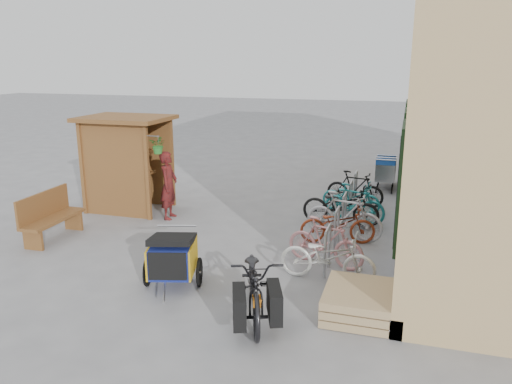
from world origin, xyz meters
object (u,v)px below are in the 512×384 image
(cargo_bike, at_px, (255,284))
(bike_2, at_px, (338,224))
(bench, at_px, (50,215))
(kiosk, at_px, (124,150))
(bike_6, at_px, (351,197))
(bike_4, at_px, (341,206))
(bike_0, at_px, (328,257))
(pallet_stack, at_px, (358,302))
(bike_7, at_px, (355,189))
(bike_5, at_px, (354,203))
(bike_1, at_px, (325,242))
(bike_3, at_px, (344,216))
(child_trailer, at_px, (173,256))
(shopping_carts, at_px, (386,168))
(person_kiosk, at_px, (169,185))

(cargo_bike, relative_size, bike_2, 1.39)
(bench, bearing_deg, kiosk, 78.88)
(kiosk, distance_m, bike_6, 5.86)
(cargo_bike, relative_size, bike_4, 1.21)
(bike_0, xyz_separation_m, bike_6, (-0.08, 4.26, -0.04))
(pallet_stack, relative_size, bike_7, 0.78)
(bike_5, bearing_deg, bike_1, -169.00)
(bike_4, height_order, bike_7, bike_4)
(cargo_bike, height_order, bike_3, cargo_bike)
(bike_3, xyz_separation_m, bike_5, (0.09, 1.25, -0.06))
(bike_4, bearing_deg, bike_2, -170.39)
(pallet_stack, distance_m, child_trailer, 3.16)
(shopping_carts, xyz_separation_m, bike_6, (-0.71, -2.78, -0.20))
(child_trailer, distance_m, bike_1, 2.85)
(kiosk, distance_m, child_trailer, 4.99)
(cargo_bike, relative_size, bike_1, 1.41)
(bike_0, height_order, bike_4, bike_4)
(kiosk, bearing_deg, person_kiosk, -14.50)
(kiosk, distance_m, bike_3, 5.76)
(shopping_carts, distance_m, bike_6, 2.87)
(bike_3, bearing_deg, cargo_bike, -178.99)
(shopping_carts, distance_m, bike_3, 4.85)
(pallet_stack, relative_size, bike_2, 0.76)
(bike_3, bearing_deg, bike_0, -166.62)
(pallet_stack, relative_size, bike_5, 0.79)
(pallet_stack, height_order, shopping_carts, shopping_carts)
(bike_0, bearing_deg, pallet_stack, -146.03)
(bike_4, relative_size, bike_7, 1.16)
(bench, distance_m, cargo_bike, 5.57)
(kiosk, bearing_deg, bike_0, -26.43)
(kiosk, relative_size, person_kiosk, 1.51)
(pallet_stack, distance_m, bike_2, 3.07)
(pallet_stack, relative_size, bike_4, 0.67)
(bike_6, distance_m, bike_7, 0.60)
(bike_2, relative_size, bike_5, 1.03)
(child_trailer, distance_m, bike_5, 5.12)
(child_trailer, bearing_deg, bike_4, 44.68)
(bike_5, bearing_deg, bike_7, 21.10)
(bike_1, distance_m, bike_5, 2.83)
(person_kiosk, xyz_separation_m, bike_1, (4.11, -1.79, -0.36))
(bike_5, height_order, bike_7, bike_7)
(child_trailer, relative_size, bike_5, 1.09)
(pallet_stack, distance_m, bike_5, 4.58)
(bike_3, bearing_deg, bike_2, 177.76)
(bike_4, bearing_deg, child_trailer, 155.15)
(bike_5, bearing_deg, bike_0, -165.73)
(kiosk, height_order, bike_3, kiosk)
(bike_2, relative_size, bike_6, 1.03)
(bike_2, bearing_deg, bike_4, -8.22)
(bike_0, height_order, bike_1, bike_1)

